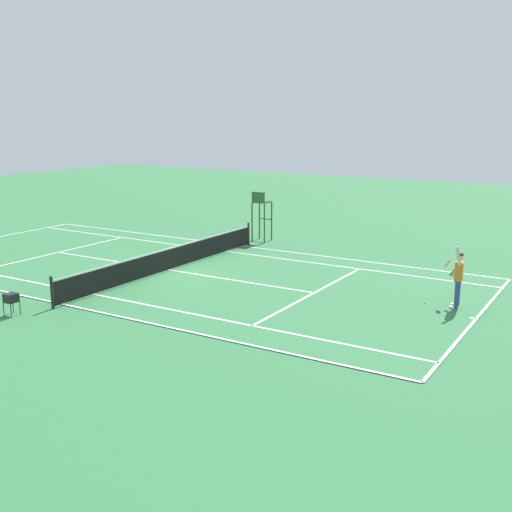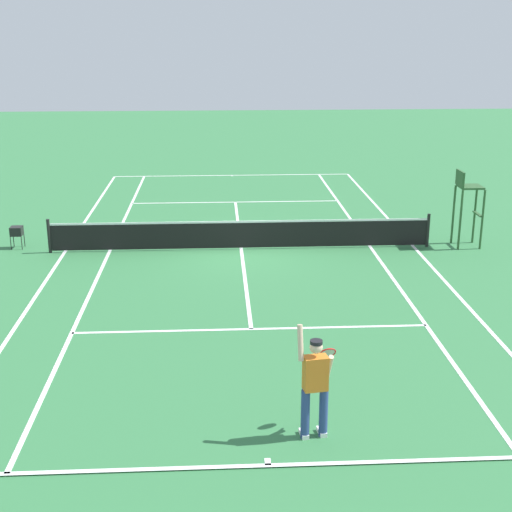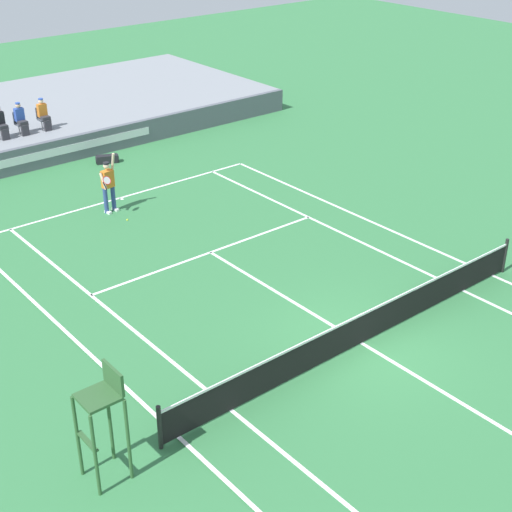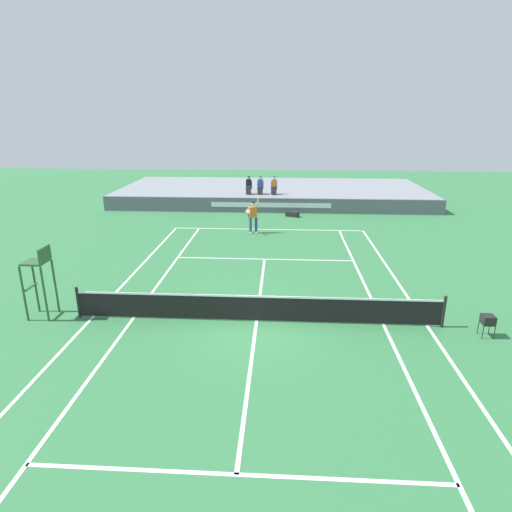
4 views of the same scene
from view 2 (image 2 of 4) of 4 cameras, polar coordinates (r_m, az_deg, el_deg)
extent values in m
plane|color=#337542|center=(22.94, -1.17, 0.52)|extent=(80.00, 80.00, 0.00)
cube|color=#337542|center=(22.94, -1.17, 0.54)|extent=(10.98, 23.78, 0.02)
cube|color=white|center=(12.08, 0.96, -16.07)|extent=(10.98, 0.10, 0.01)
cube|color=white|center=(34.48, -1.89, 6.33)|extent=(10.98, 0.10, 0.01)
cube|color=white|center=(23.76, 12.19, 0.78)|extent=(0.10, 23.78, 0.01)
cube|color=white|center=(23.41, -14.72, 0.34)|extent=(0.10, 23.78, 0.01)
cube|color=white|center=(23.43, 8.93, 0.73)|extent=(0.10, 23.78, 0.01)
cube|color=white|center=(23.17, -11.38, 0.40)|extent=(0.10, 23.78, 0.01)
cube|color=white|center=(16.92, -0.38, -5.75)|extent=(8.22, 0.10, 0.01)
cube|color=white|center=(29.11, -1.63, 4.24)|extent=(8.22, 0.10, 0.01)
cube|color=white|center=(22.94, -1.17, 0.57)|extent=(0.10, 12.80, 0.01)
cube|color=white|center=(12.17, 0.92, -15.81)|extent=(0.10, 0.20, 0.01)
cube|color=white|center=(34.38, -1.88, 6.30)|extent=(0.10, 0.20, 0.01)
cylinder|color=black|center=(23.74, 13.31, 1.97)|extent=(0.10, 0.10, 1.07)
cylinder|color=black|center=(23.36, -15.90, 1.52)|extent=(0.10, 0.10, 1.07)
cube|color=black|center=(22.81, -1.17, 1.67)|extent=(11.78, 0.02, 0.84)
cube|color=white|center=(22.70, -1.18, 2.69)|extent=(11.78, 0.03, 0.06)
cylinder|color=navy|center=(12.58, 3.88, -12.30)|extent=(0.15, 0.15, 0.92)
cylinder|color=navy|center=(12.66, 5.30, -12.12)|extent=(0.15, 0.15, 0.92)
cube|color=white|center=(12.84, 3.76, -13.76)|extent=(0.16, 0.30, 0.10)
cube|color=white|center=(12.92, 5.17, -13.58)|extent=(0.16, 0.30, 0.10)
cube|color=orange|center=(12.26, 4.68, -9.13)|extent=(0.43, 0.30, 0.60)
sphere|color=beige|center=(12.06, 4.73, -7.13)|extent=(0.22, 0.22, 0.22)
cylinder|color=black|center=(12.02, 4.75, -6.74)|extent=(0.21, 0.21, 0.06)
cylinder|color=beige|center=(11.98, 3.50, -6.80)|extent=(0.12, 0.22, 0.61)
cylinder|color=beige|center=(12.41, 5.71, -8.71)|extent=(0.14, 0.34, 0.56)
cylinder|color=black|center=(12.58, 5.71, -8.99)|extent=(0.06, 0.19, 0.25)
torus|color=red|center=(12.63, 5.62, -7.58)|extent=(0.33, 0.24, 0.26)
cylinder|color=silver|center=(12.63, 5.62, -7.58)|extent=(0.29, 0.20, 0.22)
sphere|color=#D1E533|center=(13.68, 3.71, -11.71)|extent=(0.07, 0.07, 0.07)
cylinder|color=#2D562D|center=(24.46, 16.76, 3.15)|extent=(0.07, 0.07, 1.90)
cylinder|color=#2D562D|center=(23.82, 17.31, 2.73)|extent=(0.07, 0.07, 1.90)
cylinder|color=#2D562D|center=(24.23, 15.20, 3.15)|extent=(0.07, 0.07, 1.90)
cylinder|color=#2D562D|center=(23.59, 15.71, 2.73)|extent=(0.07, 0.07, 1.90)
cube|color=#2D562D|center=(23.81, 16.44, 5.23)|extent=(0.70, 0.70, 0.06)
cube|color=#2D562D|center=(23.64, 15.70, 5.88)|extent=(0.06, 0.70, 0.48)
cube|color=#2D562D|center=(24.10, 16.97, 3.16)|extent=(0.10, 0.70, 0.04)
cube|color=black|center=(24.14, -18.24, 1.87)|extent=(0.36, 0.36, 0.28)
cylinder|color=black|center=(24.35, -17.68, 1.20)|extent=(0.02, 0.02, 0.42)
cylinder|color=black|center=(24.44, -18.45, 1.18)|extent=(0.02, 0.02, 0.42)
cylinder|color=black|center=(24.03, -17.87, 0.97)|extent=(0.02, 0.02, 0.42)
cylinder|color=black|center=(24.12, -18.65, 0.95)|extent=(0.02, 0.02, 0.42)
ellipsoid|color=#D1E533|center=(24.12, -18.26, 2.05)|extent=(0.30, 0.30, 0.12)
camera|label=1|loc=(19.50, -74.78, 2.91)|focal=44.53mm
camera|label=3|loc=(34.94, 19.73, 23.04)|focal=52.68mm
camera|label=4|loc=(34.83, -3.35, 17.19)|focal=30.62mm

